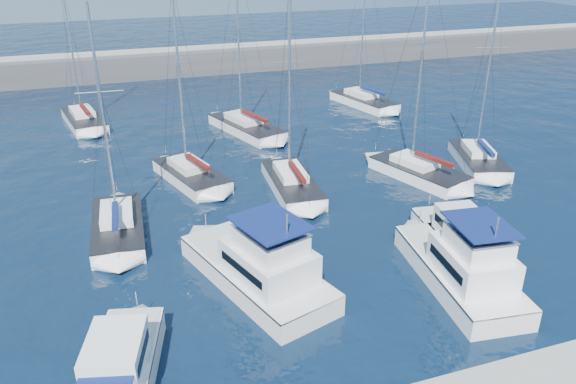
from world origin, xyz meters
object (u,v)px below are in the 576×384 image
object	(u,v)px
motor_yacht_stbd_inner	(464,269)
sailboat_back_b	(246,127)
sailboat_mid_d	(418,171)
sailboat_back_c	(364,101)
sailboat_mid_c	(292,183)
motor_yacht_port_inner	(261,268)
sailboat_mid_a	(118,227)
sailboat_mid_b	(191,175)
sailboat_mid_e	(478,159)
sailboat_back_a	(84,120)
motor_yacht_port_outer	(122,366)
motor_yacht_stbd_outer	(456,237)

from	to	relation	value
motor_yacht_stbd_inner	sailboat_back_b	world-z (taller)	sailboat_back_b
sailboat_mid_d	sailboat_back_c	size ratio (longest dim) A/B	1.06
sailboat_mid_c	sailboat_back_c	xyz separation A→B (m)	(14.89, 18.65, 0.00)
motor_yacht_port_inner	sailboat_mid_a	world-z (taller)	sailboat_mid_a
sailboat_mid_b	sailboat_mid_e	distance (m)	23.12
sailboat_back_a	sailboat_back_c	world-z (taller)	sailboat_back_a
sailboat_back_a	sailboat_mid_a	bearing A→B (deg)	-96.24
motor_yacht_port_outer	sailboat_mid_e	distance (m)	33.22
motor_yacht_port_inner	sailboat_mid_b	size ratio (longest dim) A/B	0.73
sailboat_mid_c	motor_yacht_stbd_inner	bearing A→B (deg)	-68.91
sailboat_mid_d	sailboat_mid_e	xyz separation A→B (m)	(5.98, 0.70, -0.01)
motor_yacht_port_outer	motor_yacht_stbd_outer	bearing A→B (deg)	28.79
motor_yacht_port_inner	sailboat_mid_e	world-z (taller)	sailboat_mid_e
sailboat_mid_c	sailboat_back_b	xyz separation A→B (m)	(0.29, 13.95, -0.00)
motor_yacht_port_inner	sailboat_back_b	world-z (taller)	sailboat_back_b
motor_yacht_stbd_outer	sailboat_mid_d	size ratio (longest dim) A/B	0.43
motor_yacht_stbd_outer	sailboat_mid_e	size ratio (longest dim) A/B	0.47
sailboat_mid_b	motor_yacht_port_inner	bearing A→B (deg)	-102.83
sailboat_mid_b	motor_yacht_stbd_outer	bearing A→B (deg)	-66.61
motor_yacht_port_outer	sailboat_mid_e	xyz separation A→B (m)	(29.13, 15.96, -0.41)
motor_yacht_stbd_inner	sailboat_back_a	size ratio (longest dim) A/B	0.61
sailboat_mid_a	sailboat_back_b	distance (m)	21.10
sailboat_mid_a	sailboat_mid_d	size ratio (longest dim) A/B	0.88
motor_yacht_stbd_outer	sailboat_back_b	bearing A→B (deg)	111.45
motor_yacht_port_inner	motor_yacht_stbd_outer	distance (m)	11.95
sailboat_mid_e	motor_yacht_stbd_outer	bearing A→B (deg)	-112.03
sailboat_mid_c	sailboat_back_c	size ratio (longest dim) A/B	0.96
sailboat_mid_a	sailboat_back_c	xyz separation A→B (m)	(27.42, 21.45, 0.01)
motor_yacht_port_inner	sailboat_back_c	size ratio (longest dim) A/B	0.70
sailboat_mid_c	sailboat_mid_d	distance (m)	10.04
sailboat_mid_d	sailboat_back_a	world-z (taller)	sailboat_mid_d
sailboat_mid_a	sailboat_mid_b	distance (m)	8.94
sailboat_mid_c	sailboat_back_c	world-z (taller)	sailboat_back_c
motor_yacht_port_outer	sailboat_back_a	distance (m)	37.59
sailboat_mid_a	sailboat_mid_c	world-z (taller)	sailboat_mid_c
sailboat_mid_b	motor_yacht_port_outer	bearing A→B (deg)	-124.28
sailboat_mid_d	sailboat_mid_c	bearing A→B (deg)	155.62
motor_yacht_port_inner	sailboat_mid_c	size ratio (longest dim) A/B	0.73
sailboat_back_c	motor_yacht_port_outer	bearing A→B (deg)	-142.88
motor_yacht_stbd_inner	sailboat_mid_a	size ratio (longest dim) A/B	0.68
motor_yacht_stbd_outer	sailboat_mid_a	distance (m)	20.66
motor_yacht_stbd_inner	sailboat_mid_e	bearing A→B (deg)	58.20
sailboat_mid_a	sailboat_mid_e	distance (m)	28.61
motor_yacht_stbd_outer	sailboat_mid_b	world-z (taller)	sailboat_mid_b
sailboat_mid_a	sailboat_mid_c	size ratio (longest dim) A/B	0.96
sailboat_mid_a	sailboat_mid_b	bearing A→B (deg)	52.96
motor_yacht_port_outer	sailboat_back_b	distance (m)	33.09
motor_yacht_stbd_inner	sailboat_mid_a	distance (m)	20.75
motor_yacht_stbd_outer	sailboat_mid_b	xyz separation A→B (m)	(-12.98, 15.42, -0.41)
sailboat_mid_c	sailboat_mid_a	bearing A→B (deg)	-162.89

